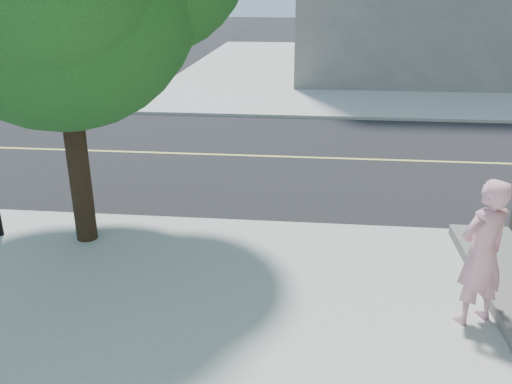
# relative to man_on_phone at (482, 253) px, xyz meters

# --- Properties ---
(ground) EXTENTS (140.00, 140.00, 0.00)m
(ground) POSITION_rel_man_on_phone_xyz_m (-8.09, 2.95, -1.14)
(ground) COLOR black
(ground) RESTS_ON ground
(road_ew) EXTENTS (140.00, 9.00, 0.01)m
(road_ew) POSITION_rel_man_on_phone_xyz_m (-8.09, 7.45, -1.13)
(road_ew) COLOR black
(road_ew) RESTS_ON ground
(sidewalk_ne) EXTENTS (29.00, 25.00, 0.12)m
(sidewalk_ne) POSITION_rel_man_on_phone_xyz_m (5.41, 24.45, -1.08)
(sidewalk_ne) COLOR #A4A39D
(sidewalk_ne) RESTS_ON ground
(man_on_phone) EXTENTS (0.88, 0.78, 2.03)m
(man_on_phone) POSITION_rel_man_on_phone_xyz_m (0.00, 0.00, 0.00)
(man_on_phone) COLOR pink
(man_on_phone) RESTS_ON sidewalk_se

